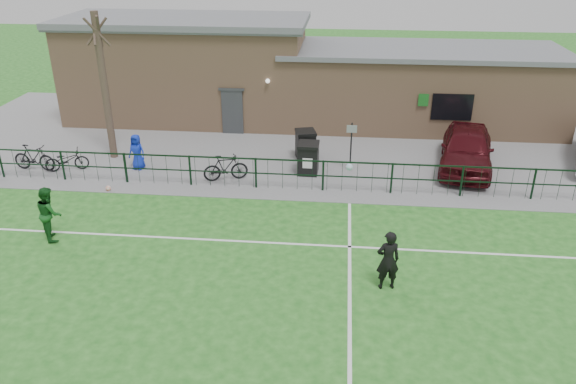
# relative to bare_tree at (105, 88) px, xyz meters

# --- Properties ---
(ground) EXTENTS (90.00, 90.00, 0.00)m
(ground) POSITION_rel_bare_tree_xyz_m (8.00, -10.50, -3.00)
(ground) COLOR #1F5F1B
(ground) RESTS_ON ground
(paving_strip) EXTENTS (34.00, 13.00, 0.02)m
(paving_strip) POSITION_rel_bare_tree_xyz_m (8.00, 3.00, -2.99)
(paving_strip) COLOR slate
(paving_strip) RESTS_ON ground
(pitch_line_touch) EXTENTS (28.00, 0.10, 0.01)m
(pitch_line_touch) POSITION_rel_bare_tree_xyz_m (8.00, -2.70, -3.00)
(pitch_line_touch) COLOR white
(pitch_line_touch) RESTS_ON ground
(pitch_line_mid) EXTENTS (28.00, 0.10, 0.01)m
(pitch_line_mid) POSITION_rel_bare_tree_xyz_m (8.00, -6.50, -3.00)
(pitch_line_mid) COLOR white
(pitch_line_mid) RESTS_ON ground
(pitch_line_perp) EXTENTS (0.10, 16.00, 0.01)m
(pitch_line_perp) POSITION_rel_bare_tree_xyz_m (10.00, -10.50, -3.00)
(pitch_line_perp) COLOR white
(pitch_line_perp) RESTS_ON ground
(perimeter_fence) EXTENTS (28.00, 0.10, 1.20)m
(perimeter_fence) POSITION_rel_bare_tree_xyz_m (8.00, -2.50, -2.40)
(perimeter_fence) COLOR black
(perimeter_fence) RESTS_ON ground
(bare_tree) EXTENTS (0.30, 0.30, 6.00)m
(bare_tree) POSITION_rel_bare_tree_xyz_m (0.00, 0.00, 0.00)
(bare_tree) COLOR #443329
(bare_tree) RESTS_ON ground
(wheelie_bin_left) EXTENTS (0.80, 0.90, 1.17)m
(wheelie_bin_left) POSITION_rel_bare_tree_xyz_m (8.35, -0.92, -2.40)
(wheelie_bin_left) COLOR black
(wheelie_bin_left) RESTS_ON paving_strip
(wheelie_bin_right) EXTENTS (0.94, 1.01, 1.13)m
(wheelie_bin_right) POSITION_rel_bare_tree_xyz_m (8.13, 0.65, -2.41)
(wheelie_bin_right) COLOR black
(wheelie_bin_right) RESTS_ON paving_strip
(sign_post) EXTENTS (0.06, 0.06, 2.00)m
(sign_post) POSITION_rel_bare_tree_xyz_m (10.01, -0.51, -1.98)
(sign_post) COLOR black
(sign_post) RESTS_ON paving_strip
(car_maroon) EXTENTS (2.91, 5.22, 1.68)m
(car_maroon) POSITION_rel_bare_tree_xyz_m (14.64, 0.21, -2.14)
(car_maroon) COLOR #410B11
(car_maroon) RESTS_ON paving_strip
(bicycle_b) EXTENTS (1.82, 0.68, 1.07)m
(bicycle_b) POSITION_rel_bare_tree_xyz_m (-2.58, -1.72, -2.44)
(bicycle_b) COLOR black
(bicycle_b) RESTS_ON paving_strip
(bicycle_c) EXTENTS (1.78, 1.13, 0.88)m
(bicycle_c) POSITION_rel_bare_tree_xyz_m (-1.28, -1.62, -2.54)
(bicycle_c) COLOR black
(bicycle_c) RESTS_ON paving_strip
(bicycle_d) EXTENTS (1.78, 1.03, 1.03)m
(bicycle_d) POSITION_rel_bare_tree_xyz_m (5.24, -1.94, -2.46)
(bicycle_d) COLOR black
(bicycle_d) RESTS_ON paving_strip
(spectator_child) EXTENTS (0.79, 0.60, 1.45)m
(spectator_child) POSITION_rel_bare_tree_xyz_m (1.48, -1.16, -2.26)
(spectator_child) COLOR #132CB8
(spectator_child) RESTS_ON paving_strip
(goalkeeper_kick) EXTENTS (1.53, 3.94, 2.13)m
(goalkeeper_kick) POSITION_rel_bare_tree_xyz_m (10.95, -8.47, -2.11)
(goalkeeper_kick) COLOR black
(goalkeeper_kick) RESTS_ON ground
(outfield_player) EXTENTS (1.02, 1.07, 1.74)m
(outfield_player) POSITION_rel_bare_tree_xyz_m (0.71, -6.85, -2.13)
(outfield_player) COLOR #18541E
(outfield_player) RESTS_ON ground
(ball_ground) EXTENTS (0.21, 0.21, 0.21)m
(ball_ground) POSITION_rel_bare_tree_xyz_m (1.07, -3.32, -2.90)
(ball_ground) COLOR white
(ball_ground) RESTS_ON ground
(clubhouse) EXTENTS (24.25, 5.40, 4.96)m
(clubhouse) POSITION_rel_bare_tree_xyz_m (7.12, 6.00, -0.78)
(clubhouse) COLOR tan
(clubhouse) RESTS_ON ground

